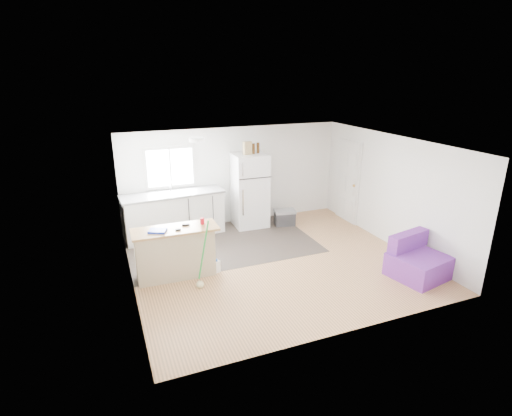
{
  "coord_description": "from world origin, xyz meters",
  "views": [
    {
      "loc": [
        -3.05,
        -6.63,
        3.65
      ],
      "look_at": [
        -0.12,
        0.7,
        0.94
      ],
      "focal_mm": 28.0,
      "sensor_mm": 36.0,
      "label": 1
    }
  ],
  "objects_px": {
    "kitchen_cabinets": "(174,214)",
    "bottle_left": "(253,149)",
    "peninsula": "(175,252)",
    "refrigerator": "(250,190)",
    "cleaner_jug": "(217,266)",
    "cooler": "(285,217)",
    "blue_tray": "(158,231)",
    "mop": "(201,275)",
    "purple_seat": "(417,262)",
    "red_cup": "(202,221)",
    "cardboard_box": "(247,148)",
    "bottle_right": "(258,148)"
  },
  "relations": [
    {
      "from": "refrigerator",
      "to": "cleaner_jug",
      "type": "bearing_deg",
      "value": -123.57
    },
    {
      "from": "cooler",
      "to": "blue_tray",
      "type": "relative_size",
      "value": 1.9
    },
    {
      "from": "cooler",
      "to": "purple_seat",
      "type": "relative_size",
      "value": 0.52
    },
    {
      "from": "refrigerator",
      "to": "cardboard_box",
      "type": "height_order",
      "value": "cardboard_box"
    },
    {
      "from": "cooler",
      "to": "mop",
      "type": "bearing_deg",
      "value": -129.62
    },
    {
      "from": "mop",
      "to": "purple_seat",
      "type": "bearing_deg",
      "value": -46.59
    },
    {
      "from": "cleaner_jug",
      "to": "mop",
      "type": "height_order",
      "value": "mop"
    },
    {
      "from": "red_cup",
      "to": "bottle_left",
      "type": "height_order",
      "value": "bottle_left"
    },
    {
      "from": "mop",
      "to": "blue_tray",
      "type": "relative_size",
      "value": 4.23
    },
    {
      "from": "red_cup",
      "to": "cardboard_box",
      "type": "distance_m",
      "value": 2.64
    },
    {
      "from": "refrigerator",
      "to": "bottle_left",
      "type": "relative_size",
      "value": 7.21
    },
    {
      "from": "kitchen_cabinets",
      "to": "bottle_left",
      "type": "bearing_deg",
      "value": -6.25
    },
    {
      "from": "mop",
      "to": "bottle_right",
      "type": "bearing_deg",
      "value": 19.44
    },
    {
      "from": "refrigerator",
      "to": "cleaner_jug",
      "type": "distance_m",
      "value": 2.69
    },
    {
      "from": "purple_seat",
      "to": "bottle_right",
      "type": "distance_m",
      "value": 4.35
    },
    {
      "from": "cardboard_box",
      "to": "peninsula",
      "type": "bearing_deg",
      "value": -138.58
    },
    {
      "from": "kitchen_cabinets",
      "to": "red_cup",
      "type": "distance_m",
      "value": 2.02
    },
    {
      "from": "cardboard_box",
      "to": "bottle_right",
      "type": "distance_m",
      "value": 0.3
    },
    {
      "from": "cardboard_box",
      "to": "cooler",
      "type": "bearing_deg",
      "value": -17.07
    },
    {
      "from": "kitchen_cabinets",
      "to": "mop",
      "type": "distance_m",
      "value": 2.57
    },
    {
      "from": "kitchen_cabinets",
      "to": "refrigerator",
      "type": "bearing_deg",
      "value": -4.96
    },
    {
      "from": "mop",
      "to": "bottle_right",
      "type": "distance_m",
      "value": 3.71
    },
    {
      "from": "mop",
      "to": "red_cup",
      "type": "height_order",
      "value": "mop"
    },
    {
      "from": "cooler",
      "to": "bottle_left",
      "type": "bearing_deg",
      "value": 170.62
    },
    {
      "from": "kitchen_cabinets",
      "to": "cardboard_box",
      "type": "xyz_separation_m",
      "value": [
        1.8,
        -0.08,
        1.43
      ]
    },
    {
      "from": "cleaner_jug",
      "to": "blue_tray",
      "type": "xyz_separation_m",
      "value": [
        -1.03,
        0.11,
        0.85
      ]
    },
    {
      "from": "kitchen_cabinets",
      "to": "red_cup",
      "type": "bearing_deg",
      "value": -88.39
    },
    {
      "from": "purple_seat",
      "to": "bottle_left",
      "type": "distance_m",
      "value": 4.36
    },
    {
      "from": "peninsula",
      "to": "purple_seat",
      "type": "xyz_separation_m",
      "value": [
        4.19,
        -1.66,
        -0.2
      ]
    },
    {
      "from": "refrigerator",
      "to": "bottle_left",
      "type": "distance_m",
      "value": 1.03
    },
    {
      "from": "bottle_left",
      "to": "kitchen_cabinets",
      "type": "bearing_deg",
      "value": 177.67
    },
    {
      "from": "refrigerator",
      "to": "cooler",
      "type": "distance_m",
      "value": 1.12
    },
    {
      "from": "refrigerator",
      "to": "cooler",
      "type": "height_order",
      "value": "refrigerator"
    },
    {
      "from": "peninsula",
      "to": "bottle_left",
      "type": "relative_size",
      "value": 6.24
    },
    {
      "from": "cooler",
      "to": "bottle_left",
      "type": "distance_m",
      "value": 1.9
    },
    {
      "from": "cleaner_jug",
      "to": "blue_tray",
      "type": "distance_m",
      "value": 1.34
    },
    {
      "from": "refrigerator",
      "to": "blue_tray",
      "type": "height_order",
      "value": "refrigerator"
    },
    {
      "from": "peninsula",
      "to": "mop",
      "type": "relative_size",
      "value": 1.23
    },
    {
      "from": "refrigerator",
      "to": "bottle_right",
      "type": "height_order",
      "value": "bottle_right"
    },
    {
      "from": "cooler",
      "to": "cleaner_jug",
      "type": "xyz_separation_m",
      "value": [
        -2.3,
        -1.78,
        -0.08
      ]
    },
    {
      "from": "cleaner_jug",
      "to": "cooler",
      "type": "bearing_deg",
      "value": 18.93
    },
    {
      "from": "kitchen_cabinets",
      "to": "peninsula",
      "type": "height_order",
      "value": "kitchen_cabinets"
    },
    {
      "from": "peninsula",
      "to": "cooler",
      "type": "bearing_deg",
      "value": 29.36
    },
    {
      "from": "mop",
      "to": "red_cup",
      "type": "bearing_deg",
      "value": 39.91
    },
    {
      "from": "cleaner_jug",
      "to": "refrigerator",
      "type": "bearing_deg",
      "value": 35.82
    },
    {
      "from": "cardboard_box",
      "to": "purple_seat",
      "type": "bearing_deg",
      "value": -60.33
    },
    {
      "from": "cooler",
      "to": "mop",
      "type": "relative_size",
      "value": 0.45
    },
    {
      "from": "cardboard_box",
      "to": "bottle_left",
      "type": "relative_size",
      "value": 1.2
    },
    {
      "from": "bottle_left",
      "to": "purple_seat",
      "type": "bearing_deg",
      "value": -62.23
    },
    {
      "from": "refrigerator",
      "to": "mop",
      "type": "bearing_deg",
      "value": -125.23
    }
  ]
}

